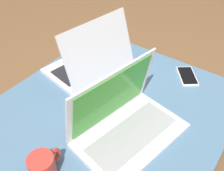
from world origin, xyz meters
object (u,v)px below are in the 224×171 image
Objects in this scene: cell_phone at (187,76)px; coffee_mug at (43,166)px; laptop_near at (124,122)px; laptop_far at (91,61)px.

cell_phone is 1.29× the size of coffee_mug.
laptop_near is 0.30m from coffee_mug.
laptop_near reaches higher than cell_phone.
laptop_near is at bearing 44.58° from cell_phone.
cell_phone is 0.73m from coffee_mug.
coffee_mug is at bearing 33.54° from laptop_far.
laptop_near is 0.43m from cell_phone.
laptop_near is 1.06× the size of laptop_far.
laptop_far is 3.39× the size of coffee_mug.
cell_phone is at bearing 129.81° from laptop_far.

